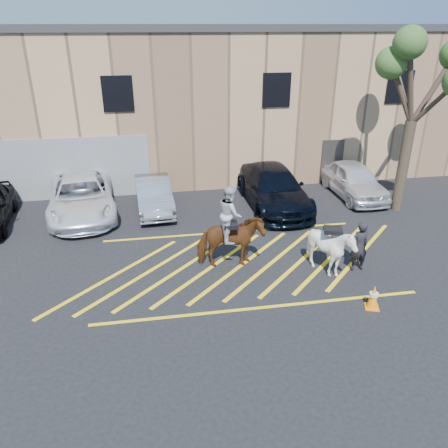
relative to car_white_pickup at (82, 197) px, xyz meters
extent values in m
plane|color=black|center=(5.75, -4.99, -0.78)|extent=(90.00, 90.00, 0.00)
imported|color=white|center=(0.00, 0.00, 0.00)|extent=(3.27, 5.89, 1.56)
imported|color=#92979F|center=(2.96, 0.04, -0.10)|extent=(1.70, 4.20, 1.36)
imported|color=black|center=(8.12, -0.39, 0.05)|extent=(2.44, 5.76, 1.66)
imported|color=white|center=(12.11, 0.13, -0.01)|extent=(1.86, 4.54, 1.54)
imported|color=black|center=(9.34, -6.23, 0.07)|extent=(0.65, 0.45, 1.71)
cube|color=tan|center=(5.75, 7.01, 2.72)|extent=(32.00, 10.00, 7.00)
cube|color=#2D2D30|center=(5.75, 7.01, 6.37)|extent=(32.20, 10.20, 0.30)
cube|color=black|center=(1.75, 1.97, 3.82)|extent=(1.30, 0.08, 1.50)
cube|color=black|center=(8.75, 1.97, 3.82)|extent=(1.30, 0.08, 1.50)
cube|color=black|center=(14.75, 1.97, 3.82)|extent=(1.30, 0.08, 1.50)
cube|color=#38332D|center=(11.75, 1.97, 0.32)|extent=(1.10, 0.08, 2.20)
cube|color=yellow|center=(1.55, -5.29, -0.77)|extent=(4.20, 4.20, 0.01)
cube|color=yellow|center=(2.60, -5.29, -0.77)|extent=(4.20, 4.20, 0.01)
cube|color=yellow|center=(3.65, -5.29, -0.77)|extent=(4.20, 4.20, 0.01)
cube|color=yellow|center=(4.70, -5.29, -0.77)|extent=(4.20, 4.20, 0.01)
cube|color=yellow|center=(5.75, -5.29, -0.77)|extent=(4.20, 4.20, 0.01)
cube|color=yellow|center=(6.80, -5.29, -0.77)|extent=(4.20, 4.20, 0.01)
cube|color=yellow|center=(7.85, -5.29, -0.77)|extent=(4.20, 4.20, 0.01)
cube|color=yellow|center=(8.90, -5.29, -0.77)|extent=(4.20, 4.20, 0.01)
cube|color=yellow|center=(9.95, -5.29, -0.77)|extent=(4.20, 4.20, 0.01)
cube|color=yellow|center=(5.75, -2.79, -0.77)|extent=(9.50, 0.12, 0.01)
cube|color=yellow|center=(5.75, -7.79, -0.77)|extent=(9.50, 0.12, 0.01)
imported|color=#5A2D15|center=(5.31, -5.34, 0.12)|extent=(2.15, 1.01, 1.80)
imported|color=#A9AEB4|center=(5.31, -5.34, 1.12)|extent=(0.71, 0.90, 1.83)
cube|color=black|center=(5.31, -5.34, 0.75)|extent=(0.47, 0.57, 0.14)
imported|color=silver|center=(8.35, -6.32, 0.08)|extent=(1.81, 1.92, 1.73)
cube|color=black|center=(8.35, -6.32, 0.76)|extent=(0.67, 0.61, 0.14)
cube|color=orange|center=(8.85, -8.30, -0.77)|extent=(0.49, 0.49, 0.03)
cone|color=orange|center=(8.85, -8.30, -0.40)|extent=(0.32, 0.32, 0.70)
cylinder|color=silver|center=(8.85, -8.30, -0.34)|extent=(0.25, 0.25, 0.10)
cylinder|color=#433828|center=(13.29, -1.72, 1.12)|extent=(0.44, 0.44, 3.80)
cylinder|color=#423028|center=(14.07, -1.59, 4.19)|extent=(1.76, 0.51, 2.68)
cylinder|color=#413627|center=(13.21, -0.86, 4.02)|extent=(0.33, 1.88, 2.34)
cylinder|color=#4A392D|center=(12.68, -1.72, 4.07)|extent=(1.40, 0.20, 2.39)
cylinder|color=#463B2A|center=(13.63, -2.45, 3.81)|extent=(0.78, 1.62, 1.96)
cylinder|color=#423328|center=(12.82, -2.00, 4.42)|extent=(1.16, 0.77, 3.11)
sphere|color=#3C682C|center=(13.14, -0.01, 5.13)|extent=(1.20, 1.20, 1.20)
sphere|color=#41692D|center=(12.07, -1.72, 5.22)|extent=(1.20, 1.20, 1.20)
sphere|color=#44682C|center=(12.34, -2.27, 5.93)|extent=(1.20, 1.20, 1.20)
camera|label=1|loc=(2.99, -17.70, 6.56)|focal=35.00mm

